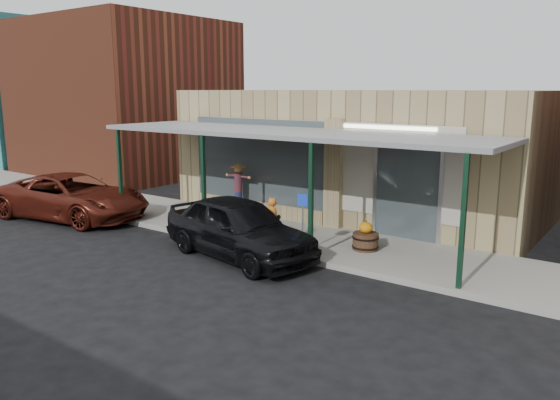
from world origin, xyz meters
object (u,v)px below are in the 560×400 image
Objects in this scene: handicap_sign at (303,215)px; car_maroon at (72,197)px; barrel_scarecrow at (239,197)px; parked_sedan at (239,228)px; barrel_pumpkin at (365,239)px.

car_maroon is at bearing -174.39° from handicap_sign.
barrel_scarecrow is 0.36× the size of parked_sedan.
barrel_pumpkin is 0.16× the size of parked_sedan.
car_maroon is (-4.52, -3.19, 0.00)m from barrel_scarecrow.
barrel_pumpkin is at bearing -87.77° from car_maroon.
parked_sedan is at bearing -57.08° from barrel_scarecrow.
parked_sedan reaches higher than barrel_pumpkin.
barrel_scarecrow is 5.53m from car_maroon.
handicap_sign is at bearing -36.57° from barrel_scarecrow.
barrel_scarecrow reaches higher than parked_sedan.
car_maroon reaches higher than barrel_pumpkin.
barrel_scarecrow is 2.22× the size of barrel_pumpkin.
barrel_scarecrow reaches higher than car_maroon.
handicap_sign is 0.28× the size of car_maroon.
parked_sedan is 7.25m from car_maroon.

